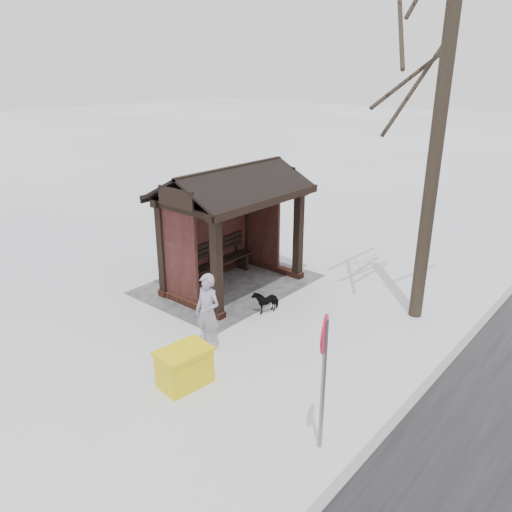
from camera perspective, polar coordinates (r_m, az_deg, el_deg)
The scene contains 9 objects.
ground at distance 12.83m, azimuth -2.52°, elevation -3.47°, with size 120.00×120.00×0.00m, color white.
kerb at distance 10.33m, azimuth 20.97°, elevation -11.34°, with size 120.00×0.15×0.06m, color gray.
trampled_patch at distance 12.95m, azimuth -3.17°, elevation -3.20°, with size 4.20×3.20×0.02m, color gray.
bus_shelter at distance 12.21m, azimuth -3.23°, elevation 6.04°, with size 3.60×2.40×3.09m.
tree_near at distance 10.77m, azimuth 21.55°, elevation 24.23°, with size 3.42×3.42×9.03m.
pedestrian at distance 9.85m, azimuth -5.54°, elevation -6.38°, with size 0.57×0.37×1.57m, color #9D95AE.
dog at distance 11.44m, azimuth 1.13°, elevation -5.14°, with size 0.28×0.62×0.52m, color black.
grit_bin at distance 9.02m, azimuth -8.18°, elevation -12.42°, with size 0.98×0.72×0.70m.
road_sign at distance 7.04m, azimuth 7.75°, elevation -11.03°, with size 0.52×0.25×2.16m.
Camera 1 is at (8.53, 8.01, 5.26)m, focal length 35.00 mm.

